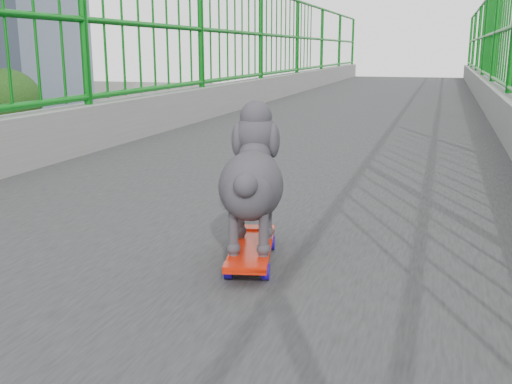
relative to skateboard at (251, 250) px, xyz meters
The scene contains 3 objects.
railing 1.86m from the skateboard, 100.25° to the left, with size 3.00×24.00×1.42m.
skateboard is the anchor object (origin of this frame).
poodle 0.23m from the skateboard, 102.42° to the left, with size 0.26×0.47×0.40m.
Camera 1 is at (0.88, -3.53, 7.66)m, focal length 42.00 mm.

